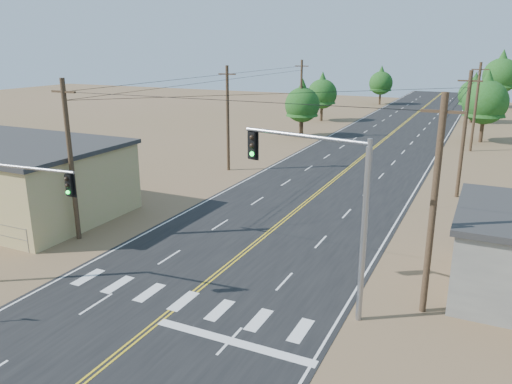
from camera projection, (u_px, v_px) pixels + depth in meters
The scene contains 15 objects.
road at pixel (325, 187), 43.00m from camera, with size 15.00×200.00×0.02m, color black.
utility_pole_left_near at pixel (71, 160), 30.27m from camera, with size 1.80×0.30×10.00m.
utility_pole_left_mid at pixel (228, 118), 47.60m from camera, with size 1.80×0.30×10.00m.
utility_pole_left_far at pixel (301, 98), 64.92m from camera, with size 1.80×0.30×10.00m.
utility_pole_right_near at pixel (433, 206), 21.65m from camera, with size 1.80×0.30×10.00m.
utility_pole_right_mid at pixel (464, 134), 38.97m from camera, with size 1.80×0.30×10.00m.
utility_pole_right_far at pixel (476, 107), 56.30m from camera, with size 1.80×0.30×10.00m.
signal_mast_left at pixel (9, 203), 24.11m from camera, with size 5.92×0.72×6.55m.
signal_mast_right at pixel (328, 195), 21.86m from camera, with size 6.29×1.52×8.22m.
tree_left_near at pixel (302, 101), 65.63m from camera, with size 4.59×4.59×7.65m.
tree_left_mid at pixel (322, 91), 79.23m from camera, with size 4.68×4.68×7.80m.
tree_left_far at pixel (381, 81), 101.28m from camera, with size 4.70×4.70×7.84m.
tree_right_near at pixel (486, 98), 61.52m from camera, with size 5.44×5.44×9.07m.
tree_right_mid at pixel (474, 92), 77.45m from camera, with size 4.70×4.70×7.83m.
tree_right_far at pixel (501, 72), 95.59m from camera, with size 6.64×6.64×11.06m.
Camera 1 is at (12.34, -9.90, 11.85)m, focal length 35.00 mm.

